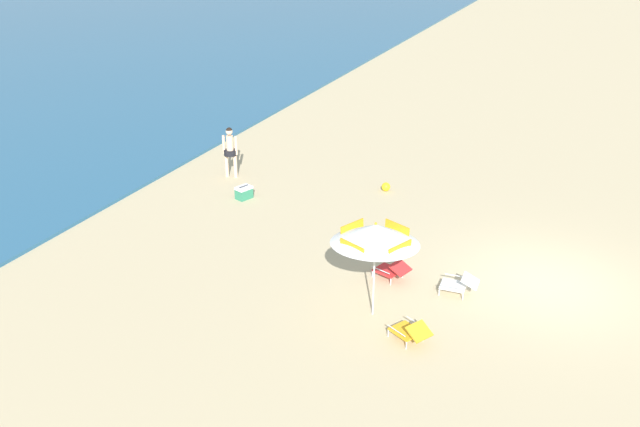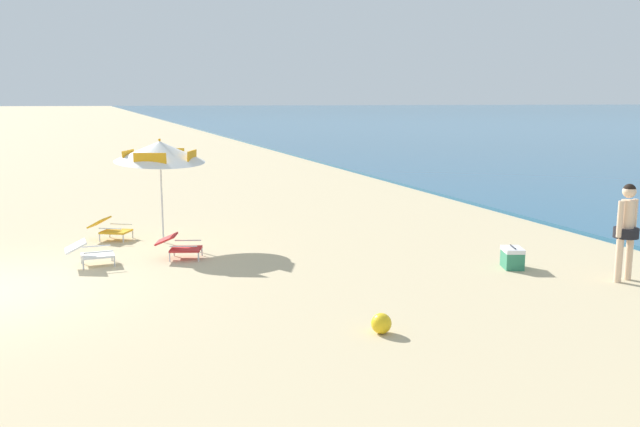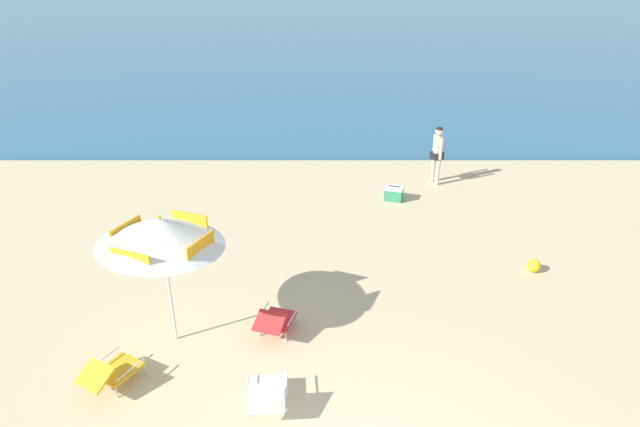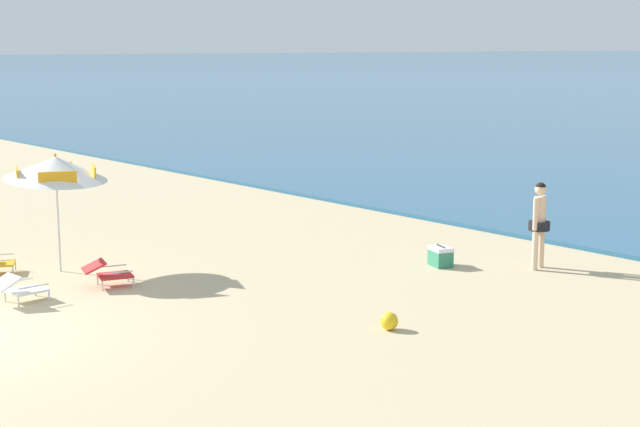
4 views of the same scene
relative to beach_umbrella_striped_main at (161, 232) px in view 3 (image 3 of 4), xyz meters
The scene contains 7 objects.
beach_umbrella_striped_main is the anchor object (origin of this frame).
lounge_chair_under_umbrella 2.46m from the beach_umbrella_striped_main, ahead, with size 0.76×0.99×0.51m.
lounge_chair_beside_umbrella 2.92m from the beach_umbrella_striped_main, 42.24° to the right, with size 0.62×0.92×0.52m.
lounge_chair_facing_sea 2.21m from the beach_umbrella_striped_main, 121.24° to the right, with size 0.88×1.03×0.52m.
person_standing_near_shore 9.52m from the beach_umbrella_striped_main, 51.18° to the left, with size 0.43×0.51×1.74m.
cooler_box 7.78m from the beach_umbrella_striped_main, 53.23° to the left, with size 0.58×0.49×0.43m.
beach_ball 7.56m from the beach_umbrella_striped_main, 17.67° to the left, with size 0.29×0.29×0.29m, color yellow.
Camera 3 is at (-0.58, -3.69, 5.64)m, focal length 28.75 mm.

